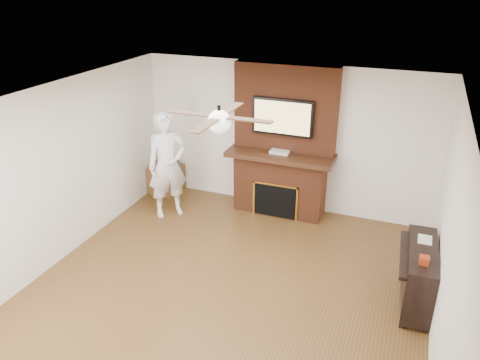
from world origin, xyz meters
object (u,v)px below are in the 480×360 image
at_px(side_table, 167,178).
at_px(piano, 419,274).
at_px(fireplace, 282,156).
at_px(person, 167,165).

distance_m(side_table, piano, 4.83).
distance_m(fireplace, person, 1.90).
bearing_deg(piano, fireplace, 139.67).
relative_size(fireplace, piano, 2.09).
bearing_deg(side_table, person, -53.78).
relative_size(fireplace, person, 1.39).
xyz_separation_m(fireplace, side_table, (-2.20, -0.07, -0.72)).
height_order(person, side_table, person).
distance_m(fireplace, piano, 2.98).
distance_m(person, side_table, 1.10).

